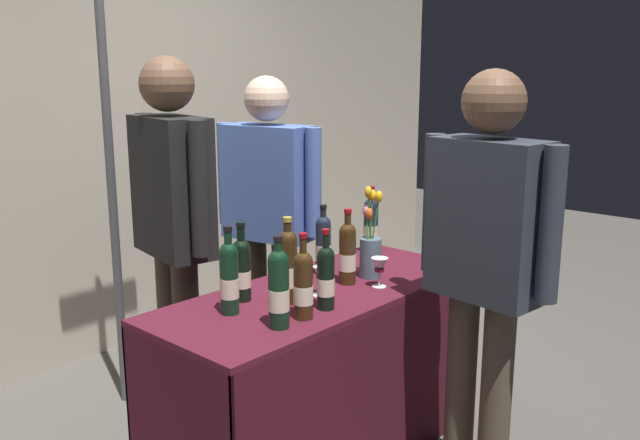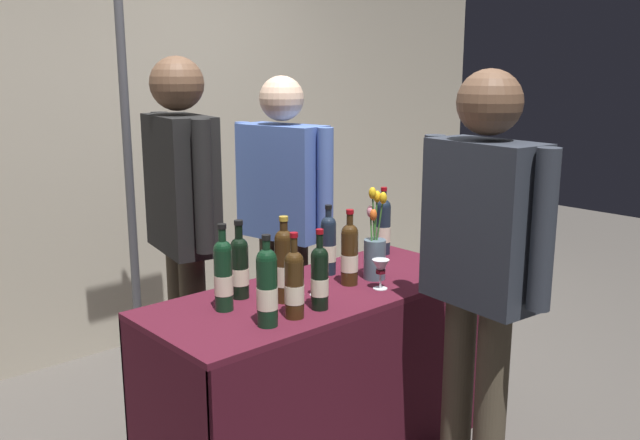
{
  "view_description": "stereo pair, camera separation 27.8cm",
  "coord_description": "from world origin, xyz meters",
  "px_view_note": "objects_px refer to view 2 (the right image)",
  "views": [
    {
      "loc": [
        -2.01,
        -1.82,
        1.69
      ],
      "look_at": [
        0.0,
        0.0,
        1.08
      ],
      "focal_mm": 38.13,
      "sensor_mm": 36.0,
      "label": 1
    },
    {
      "loc": [
        -1.82,
        -2.02,
        1.69
      ],
      "look_at": [
        0.0,
        0.0,
        1.08
      ],
      "focal_mm": 38.13,
      "sensor_mm": 36.0,
      "label": 2
    }
  ],
  "objects_px": {
    "wine_glass_mid": "(318,275)",
    "vendor_presenter": "(283,204)",
    "taster_foreground_right": "(481,256)",
    "display_bottle_0": "(294,283)",
    "featured_wine_bottle": "(328,244)",
    "tasting_table": "(320,346)",
    "flower_vase": "(375,251)",
    "wine_glass_near_vendor": "(381,268)",
    "booth_signpost": "(126,130)"
  },
  "relations": [
    {
      "from": "wine_glass_mid",
      "to": "booth_signpost",
      "type": "relative_size",
      "value": 0.05
    },
    {
      "from": "display_bottle_0",
      "to": "flower_vase",
      "type": "relative_size",
      "value": 0.79
    },
    {
      "from": "featured_wine_bottle",
      "to": "wine_glass_near_vendor",
      "type": "height_order",
      "value": "featured_wine_bottle"
    },
    {
      "from": "tasting_table",
      "to": "featured_wine_bottle",
      "type": "xyz_separation_m",
      "value": [
        0.18,
        0.14,
        0.39
      ]
    },
    {
      "from": "vendor_presenter",
      "to": "wine_glass_mid",
      "type": "bearing_deg",
      "value": -39.63
    },
    {
      "from": "display_bottle_0",
      "to": "booth_signpost",
      "type": "height_order",
      "value": "booth_signpost"
    },
    {
      "from": "featured_wine_bottle",
      "to": "taster_foreground_right",
      "type": "distance_m",
      "value": 0.79
    },
    {
      "from": "featured_wine_bottle",
      "to": "wine_glass_near_vendor",
      "type": "distance_m",
      "value": 0.31
    },
    {
      "from": "display_bottle_0",
      "to": "taster_foreground_right",
      "type": "relative_size",
      "value": 0.19
    },
    {
      "from": "wine_glass_near_vendor",
      "to": "flower_vase",
      "type": "relative_size",
      "value": 0.31
    },
    {
      "from": "featured_wine_bottle",
      "to": "booth_signpost",
      "type": "relative_size",
      "value": 0.14
    },
    {
      "from": "tasting_table",
      "to": "flower_vase",
      "type": "relative_size",
      "value": 3.67
    },
    {
      "from": "wine_glass_mid",
      "to": "booth_signpost",
      "type": "bearing_deg",
      "value": 101.32
    },
    {
      "from": "tasting_table",
      "to": "wine_glass_mid",
      "type": "height_order",
      "value": "wine_glass_mid"
    },
    {
      "from": "wine_glass_mid",
      "to": "vendor_presenter",
      "type": "distance_m",
      "value": 0.84
    },
    {
      "from": "featured_wine_bottle",
      "to": "flower_vase",
      "type": "height_order",
      "value": "flower_vase"
    },
    {
      "from": "wine_glass_mid",
      "to": "flower_vase",
      "type": "xyz_separation_m",
      "value": [
        0.33,
        0.0,
        0.04
      ]
    },
    {
      "from": "flower_vase",
      "to": "taster_foreground_right",
      "type": "bearing_deg",
      "value": -96.11
    },
    {
      "from": "wine_glass_mid",
      "to": "tasting_table",
      "type": "bearing_deg",
      "value": 42.98
    },
    {
      "from": "wine_glass_near_vendor",
      "to": "booth_signpost",
      "type": "xyz_separation_m",
      "value": [
        -0.48,
        1.27,
        0.52
      ]
    },
    {
      "from": "wine_glass_near_vendor",
      "to": "booth_signpost",
      "type": "height_order",
      "value": "booth_signpost"
    },
    {
      "from": "featured_wine_bottle",
      "to": "wine_glass_mid",
      "type": "relative_size",
      "value": 2.61
    },
    {
      "from": "display_bottle_0",
      "to": "booth_signpost",
      "type": "xyz_separation_m",
      "value": [
        0.0,
        1.29,
        0.48
      ]
    },
    {
      "from": "wine_glass_near_vendor",
      "to": "wine_glass_mid",
      "type": "xyz_separation_m",
      "value": [
        -0.25,
        0.11,
        -0.01
      ]
    },
    {
      "from": "tasting_table",
      "to": "booth_signpost",
      "type": "distance_m",
      "value": 1.44
    },
    {
      "from": "wine_glass_mid",
      "to": "taster_foreground_right",
      "type": "distance_m",
      "value": 0.67
    },
    {
      "from": "featured_wine_bottle",
      "to": "wine_glass_mid",
      "type": "distance_m",
      "value": 0.3
    },
    {
      "from": "vendor_presenter",
      "to": "taster_foreground_right",
      "type": "bearing_deg",
      "value": -16.4
    },
    {
      "from": "booth_signpost",
      "to": "tasting_table",
      "type": "bearing_deg",
      "value": -75.71
    },
    {
      "from": "flower_vase",
      "to": "vendor_presenter",
      "type": "height_order",
      "value": "vendor_presenter"
    },
    {
      "from": "display_bottle_0",
      "to": "vendor_presenter",
      "type": "distance_m",
      "value": 1.07
    },
    {
      "from": "featured_wine_bottle",
      "to": "wine_glass_near_vendor",
      "type": "bearing_deg",
      "value": -86.43
    },
    {
      "from": "wine_glass_near_vendor",
      "to": "taster_foreground_right",
      "type": "height_order",
      "value": "taster_foreground_right"
    },
    {
      "from": "vendor_presenter",
      "to": "booth_signpost",
      "type": "height_order",
      "value": "booth_signpost"
    },
    {
      "from": "tasting_table",
      "to": "taster_foreground_right",
      "type": "relative_size",
      "value": 0.89
    },
    {
      "from": "tasting_table",
      "to": "featured_wine_bottle",
      "type": "bearing_deg",
      "value": 38.51
    },
    {
      "from": "wine_glass_near_vendor",
      "to": "taster_foreground_right",
      "type": "xyz_separation_m",
      "value": [
        0.02,
        -0.48,
        0.15
      ]
    },
    {
      "from": "tasting_table",
      "to": "wine_glass_near_vendor",
      "type": "relative_size",
      "value": 11.83
    },
    {
      "from": "taster_foreground_right",
      "to": "booth_signpost",
      "type": "relative_size",
      "value": 0.73
    },
    {
      "from": "wine_glass_near_vendor",
      "to": "wine_glass_mid",
      "type": "relative_size",
      "value": 1.05
    },
    {
      "from": "taster_foreground_right",
      "to": "booth_signpost",
      "type": "xyz_separation_m",
      "value": [
        -0.5,
        1.75,
        0.37
      ]
    },
    {
      "from": "display_bottle_0",
      "to": "taster_foreground_right",
      "type": "distance_m",
      "value": 0.69
    },
    {
      "from": "wine_glass_near_vendor",
      "to": "vendor_presenter",
      "type": "height_order",
      "value": "vendor_presenter"
    },
    {
      "from": "flower_vase",
      "to": "booth_signpost",
      "type": "xyz_separation_m",
      "value": [
        -0.56,
        1.16,
        0.48
      ]
    },
    {
      "from": "tasting_table",
      "to": "featured_wine_bottle",
      "type": "height_order",
      "value": "featured_wine_bottle"
    },
    {
      "from": "featured_wine_bottle",
      "to": "vendor_presenter",
      "type": "height_order",
      "value": "vendor_presenter"
    },
    {
      "from": "display_bottle_0",
      "to": "wine_glass_mid",
      "type": "bearing_deg",
      "value": 28.67
    },
    {
      "from": "wine_glass_near_vendor",
      "to": "vendor_presenter",
      "type": "distance_m",
      "value": 0.86
    },
    {
      "from": "taster_foreground_right",
      "to": "display_bottle_0",
      "type": "bearing_deg",
      "value": 53.59
    },
    {
      "from": "display_bottle_0",
      "to": "vendor_presenter",
      "type": "bearing_deg",
      "value": 53.3
    }
  ]
}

